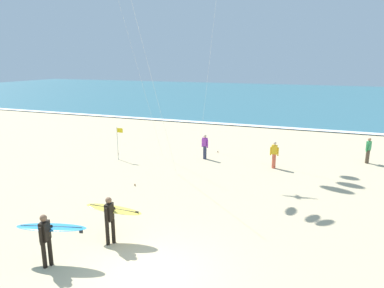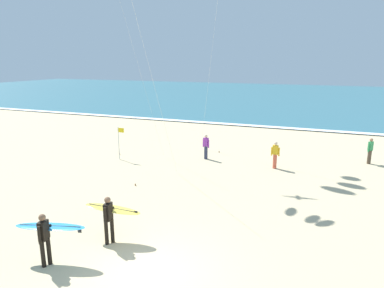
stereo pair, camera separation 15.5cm
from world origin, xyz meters
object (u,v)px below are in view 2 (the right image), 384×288
surfer_lead (47,232)px  lifeguard_flag (119,140)px  bystander_purple_top (206,147)px  surfer_trailing (111,213)px  bystander_green_top (370,151)px  bystander_yellow_top (275,155)px

surfer_lead → lifeguard_flag: bearing=112.4°
surfer_lead → bystander_purple_top: (0.61, 12.82, -0.24)m
bystander_purple_top → surfer_trailing: bearing=-87.8°
bystander_green_top → bystander_yellow_top: same height
bystander_green_top → bystander_purple_top: same height
surfer_lead → bystander_yellow_top: bearing=68.1°
bystander_green_top → surfer_lead: bearing=-123.3°
bystander_purple_top → bystander_green_top: bearing=15.7°
bystander_green_top → lifeguard_flag: size_ratio=0.76×
bystander_green_top → lifeguard_flag: bearing=-161.8°
bystander_yellow_top → lifeguard_flag: (-9.42, -1.73, 0.45)m
surfer_trailing → surfer_lead: bearing=-119.5°
surfer_trailing → bystander_purple_top: bearing=92.2°
bystander_green_top → lifeguard_flag: 15.39m
lifeguard_flag → bystander_purple_top: bearing=22.8°
surfer_lead → bystander_green_top: (10.19, 15.52, -0.24)m
bystander_yellow_top → bystander_green_top: bearing=30.6°
surfer_trailing → bystander_green_top: 16.46m
surfer_trailing → lifeguard_flag: lifeguard_flag is taller
surfer_trailing → bystander_green_top: surfer_trailing is taller
bystander_purple_top → lifeguard_flag: 5.48m
bystander_green_top → bystander_yellow_top: 6.03m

